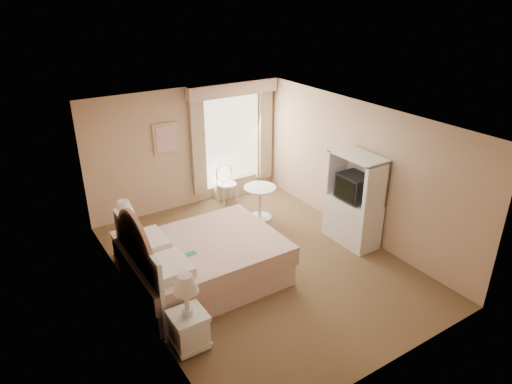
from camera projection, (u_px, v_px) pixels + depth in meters
room at (261, 196)px, 7.22m from camera, size 4.21×5.51×2.51m
window at (234, 137)px, 9.73m from camera, size 2.05×0.22×2.51m
framed_art at (166, 138)px, 8.95m from camera, size 0.52×0.04×0.62m
bed at (199, 262)px, 7.07m from camera, size 2.32×1.82×1.61m
nightstand_near at (188, 321)px, 5.80m from camera, size 0.45×0.45×1.09m
nightstand_far at (128, 240)px, 7.60m from camera, size 0.47×0.47×1.13m
round_table at (260, 197)px, 9.05m from camera, size 0.64×0.64×0.68m
cafe_chair at (226, 181)px, 9.73m from camera, size 0.43×0.43×0.85m
armoire at (353, 206)px, 8.14m from camera, size 0.51×1.01×1.69m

